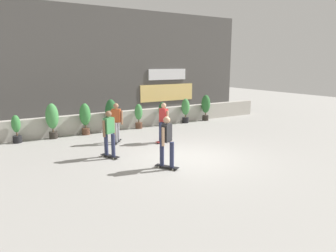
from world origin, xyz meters
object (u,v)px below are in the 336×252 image
potted_plant_1 (52,118)px  potted_plant_6 (185,109)px  skater_far_right (164,121)px  potted_plant_0 (16,128)px  potted_plant_2 (85,117)px  potted_plant_7 (206,106)px  potted_plant_4 (139,115)px  skater_by_wall_right (109,132)px  potted_plant_3 (111,113)px  skater_by_wall_left (167,140)px  potted_plant_5 (162,113)px  skater_far_left (116,121)px

potted_plant_1 → potted_plant_6: bearing=0.0°
potted_plant_1 → skater_far_right: size_ratio=0.93×
skater_far_right → potted_plant_0: bearing=149.5°
skater_far_right → potted_plant_2: bearing=127.5°
potted_plant_1 → potted_plant_7: size_ratio=1.05×
potted_plant_6 → skater_far_right: bearing=-136.1°
potted_plant_0 → skater_far_right: size_ratio=0.70×
potted_plant_4 → skater_by_wall_right: 5.10m
potted_plant_3 → skater_by_wall_left: bearing=-94.5°
potted_plant_0 → potted_plant_7: potted_plant_7 is taller
potted_plant_1 → potted_plant_2: 1.47m
potted_plant_3 → potted_plant_4: size_ratio=1.26×
potted_plant_4 → skater_far_right: bearing=-96.4°
potted_plant_5 → skater_by_wall_right: skater_by_wall_right is taller
potted_plant_3 → potted_plant_2: bearing=180.0°
potted_plant_2 → potted_plant_4: size_ratio=1.17×
skater_far_left → skater_far_right: size_ratio=1.00×
skater_far_left → potted_plant_0: bearing=148.4°
potted_plant_0 → potted_plant_4: potted_plant_4 is taller
potted_plant_1 → skater_far_left: 3.09m
skater_by_wall_right → skater_far_right: (2.75, 0.88, 0.00)m
potted_plant_2 → skater_by_wall_left: 6.16m
potted_plant_0 → skater_by_wall_left: bearing=-58.4°
potted_plant_5 → potted_plant_2: bearing=180.0°
potted_plant_3 → potted_plant_7: 5.85m
potted_plant_4 → potted_plant_1: bearing=-180.0°
potted_plant_5 → skater_by_wall_left: bearing=-119.0°
potted_plant_3 → skater_by_wall_right: skater_by_wall_right is taller
skater_far_right → potted_plant_3: bearing=109.8°
skater_by_wall_right → potted_plant_1: bearing=105.8°
potted_plant_4 → skater_far_left: 3.07m
skater_by_wall_right → skater_far_right: size_ratio=1.00×
potted_plant_1 → potted_plant_7: 8.61m
skater_by_wall_right → potted_plant_6: bearing=33.8°
potted_plant_7 → skater_far_left: skater_far_left is taller
potted_plant_2 → skater_by_wall_left: (0.81, -6.10, 0.08)m
skater_far_right → potted_plant_4: bearing=83.6°
potted_plant_5 → skater_by_wall_right: 6.07m
potted_plant_5 → potted_plant_0: bearing=180.0°
potted_plant_4 → skater_by_wall_left: bearing=-107.9°
potted_plant_1 → potted_plant_2: (1.47, 0.00, -0.06)m
potted_plant_0 → potted_plant_6: 8.65m
potted_plant_0 → potted_plant_2: 2.95m
potted_plant_3 → potted_plant_4: potted_plant_3 is taller
potted_plant_1 → skater_far_right: skater_far_right is taller
potted_plant_2 → potted_plant_7: potted_plant_7 is taller
potted_plant_1 → skater_by_wall_left: size_ratio=0.93×
potted_plant_2 → potted_plant_1: bearing=180.0°
potted_plant_0 → potted_plant_7: size_ratio=0.79×
potted_plant_4 → potted_plant_7: (4.36, -0.00, 0.18)m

